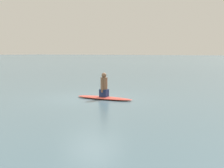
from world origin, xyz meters
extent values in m
plane|color=slate|center=(0.00, 0.00, 0.00)|extent=(400.00, 400.00, 0.00)
ellipsoid|color=#D84C3F|center=(0.53, 0.13, 0.06)|extent=(2.75, 0.80, 0.11)
cube|color=navy|center=(0.53, 0.13, 0.28)|extent=(0.36, 0.30, 0.33)
cylinder|color=brown|center=(0.53, 0.13, 0.69)|extent=(0.32, 0.32, 0.54)
sphere|color=brown|center=(0.53, 0.13, 1.06)|extent=(0.22, 0.22, 0.22)
cylinder|color=brown|center=(0.52, 0.31, 0.62)|extent=(0.09, 0.09, 0.60)
cylinder|color=brown|center=(0.54, -0.05, 0.62)|extent=(0.09, 0.09, 0.60)
camera|label=1|loc=(7.96, -11.33, 2.05)|focal=50.40mm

